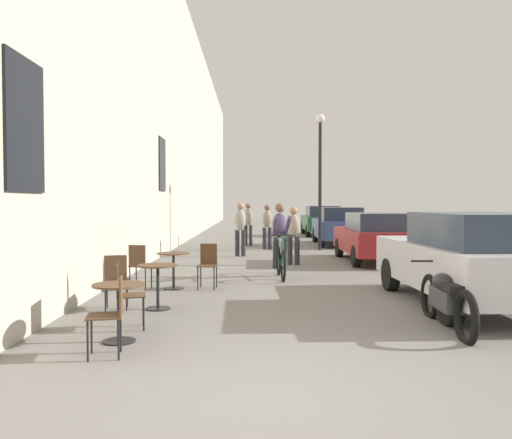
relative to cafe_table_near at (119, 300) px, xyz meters
name	(u,v)px	position (x,y,z in m)	size (l,w,h in m)	color
ground_plane	(288,397)	(1.96, -1.84, -0.52)	(88.00, 88.00, 0.00)	slate
building_facade_left	(163,102)	(-1.49, 12.15, 4.74)	(0.54, 68.00, 10.53)	#B7AD99
cafe_table_near	(119,300)	(0.00, 0.00, 0.00)	(0.64, 0.64, 0.72)	black
cafe_chair_near_toward_street	(112,311)	(0.07, -0.61, 0.00)	(0.44, 0.44, 0.89)	black
cafe_chair_near_toward_wall	(125,291)	(-0.07, 0.64, 0.00)	(0.46, 0.46, 0.89)	black
cafe_table_mid	(158,277)	(0.12, 1.98, 0.00)	(0.64, 0.64, 0.72)	black
cafe_chair_mid_toward_street	(116,278)	(-0.53, 1.90, 0.00)	(0.45, 0.45, 0.89)	black
cafe_table_far	(173,263)	(0.08, 3.96, 0.00)	(0.64, 0.64, 0.72)	black
cafe_chair_far_toward_street	(139,263)	(-0.58, 3.88, 0.00)	(0.44, 0.44, 0.89)	black
cafe_chair_far_toward_wall	(208,262)	(0.76, 4.03, 0.00)	(0.41, 0.41, 0.89)	black
cyclist_on_bicycle	(280,242)	(2.30, 5.55, 0.29)	(0.52, 1.76, 1.74)	black
pedestrian_near	(294,232)	(2.80, 7.94, 0.38)	(0.37, 0.28, 1.61)	#26262D
pedestrian_mid	(240,226)	(1.28, 10.23, 0.45)	(0.35, 0.26, 1.72)	#26262D
pedestrian_far	(267,224)	(2.21, 12.79, 0.40)	(0.37, 0.28, 1.64)	#26262D
pedestrian_furthest	(248,222)	(1.50, 14.24, 0.44)	(0.38, 0.30, 1.70)	#26262D
street_lamp	(320,164)	(4.11, 12.41, 2.59)	(0.32, 0.32, 4.90)	black
parked_car_nearest	(468,258)	(5.21, 2.17, 0.29)	(1.93, 4.42, 1.56)	#B7B7BC
parked_car_second	(374,236)	(5.17, 8.58, 0.22)	(1.70, 4.01, 1.43)	maroon
parked_car_third	(339,225)	(5.16, 14.65, 0.27)	(1.94, 4.36, 1.53)	#384C84
parked_car_fourth	(321,220)	(5.28, 20.72, 0.28)	(1.88, 4.35, 1.54)	#23512D
parked_motorcycle	(446,299)	(4.30, 0.66, -0.12)	(0.62, 2.15, 0.92)	black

